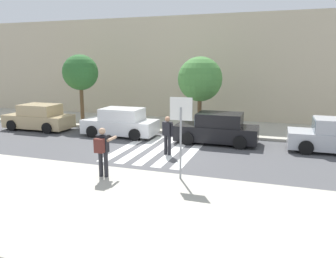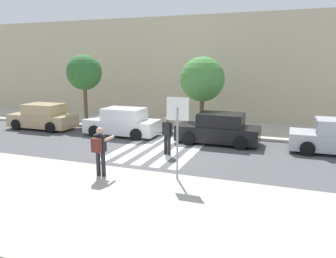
{
  "view_description": "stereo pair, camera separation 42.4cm",
  "coord_description": "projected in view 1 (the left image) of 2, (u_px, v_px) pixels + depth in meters",
  "views": [
    {
      "loc": [
        5.13,
        -13.83,
        4.04
      ],
      "look_at": [
        0.6,
        -0.2,
        1.1
      ],
      "focal_mm": 35.0,
      "sensor_mm": 36.0,
      "label": 1
    },
    {
      "loc": [
        5.53,
        -13.69,
        4.04
      ],
      "look_at": [
        0.6,
        -0.2,
        1.1
      ],
      "focal_mm": 35.0,
      "sensor_mm": 36.0,
      "label": 2
    }
  ],
  "objects": [
    {
      "name": "ground_plane",
      "position": [
        157.0,
        150.0,
        15.25
      ],
      "size": [
        120.0,
        120.0,
        0.0
      ],
      "primitive_type": "plane",
      "color": "#4C4C4F"
    },
    {
      "name": "sidewalk_near",
      "position": [
        83.0,
        202.0,
        9.47
      ],
      "size": [
        60.0,
        6.0,
        0.14
      ],
      "primitive_type": "cube",
      "color": "#B2AD9E",
      "rests_on": "ground"
    },
    {
      "name": "sidewalk_far",
      "position": [
        190.0,
        126.0,
        20.81
      ],
      "size": [
        60.0,
        4.8,
        0.14
      ],
      "primitive_type": "cube",
      "color": "#B2AD9E",
      "rests_on": "ground"
    },
    {
      "name": "building_facade_far",
      "position": [
        205.0,
        69.0,
        24.2
      ],
      "size": [
        56.0,
        4.0,
        7.15
      ],
      "primitive_type": "cube",
      "color": "beige",
      "rests_on": "ground"
    },
    {
      "name": "crosswalk_stripe_0",
      "position": [
        128.0,
        147.0,
        15.93
      ],
      "size": [
        0.44,
        5.2,
        0.01
      ],
      "primitive_type": "cube",
      "color": "silver",
      "rests_on": "ground"
    },
    {
      "name": "crosswalk_stripe_1",
      "position": [
        143.0,
        148.0,
        15.68
      ],
      "size": [
        0.44,
        5.2,
        0.01
      ],
      "primitive_type": "cube",
      "color": "silver",
      "rests_on": "ground"
    },
    {
      "name": "crosswalk_stripe_2",
      "position": [
        159.0,
        149.0,
        15.44
      ],
      "size": [
        0.44,
        5.2,
        0.01
      ],
      "primitive_type": "cube",
      "color": "silver",
      "rests_on": "ground"
    },
    {
      "name": "crosswalk_stripe_3",
      "position": [
        175.0,
        151.0,
        15.19
      ],
      "size": [
        0.44,
        5.2,
        0.01
      ],
      "primitive_type": "cube",
      "color": "silver",
      "rests_on": "ground"
    },
    {
      "name": "crosswalk_stripe_4",
      "position": [
        192.0,
        152.0,
        14.94
      ],
      "size": [
        0.44,
        5.2,
        0.01
      ],
      "primitive_type": "cube",
      "color": "silver",
      "rests_on": "ground"
    },
    {
      "name": "stop_sign",
      "position": [
        181.0,
        120.0,
        10.79
      ],
      "size": [
        0.76,
        0.08,
        2.78
      ],
      "color": "gray",
      "rests_on": "sidewalk_near"
    },
    {
      "name": "photographer_with_backpack",
      "position": [
        102.0,
        148.0,
        11.15
      ],
      "size": [
        0.59,
        0.85,
        1.72
      ],
      "color": "#232328",
      "rests_on": "sidewalk_near"
    },
    {
      "name": "pedestrian_crossing",
      "position": [
        168.0,
        133.0,
        14.37
      ],
      "size": [
        0.55,
        0.35,
        1.72
      ],
      "color": "#232328",
      "rests_on": "ground"
    },
    {
      "name": "parked_car_tan",
      "position": [
        39.0,
        118.0,
        19.87
      ],
      "size": [
        4.1,
        1.92,
        1.55
      ],
      "color": "tan",
      "rests_on": "ground"
    },
    {
      "name": "parked_car_white",
      "position": [
        121.0,
        123.0,
        18.17
      ],
      "size": [
        4.1,
        1.92,
        1.55
      ],
      "color": "white",
      "rests_on": "ground"
    },
    {
      "name": "parked_car_black",
      "position": [
        217.0,
        129.0,
        16.5
      ],
      "size": [
        4.1,
        1.92,
        1.55
      ],
      "color": "black",
      "rests_on": "ground"
    },
    {
      "name": "street_tree_west",
      "position": [
        80.0,
        73.0,
        20.75
      ],
      "size": [
        2.25,
        2.25,
        4.39
      ],
      "color": "brown",
      "rests_on": "sidewalk_far"
    },
    {
      "name": "street_tree_center",
      "position": [
        200.0,
        79.0,
        18.5
      ],
      "size": [
        2.52,
        2.52,
        4.22
      ],
      "color": "brown",
      "rests_on": "sidewalk_far"
    }
  ]
}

